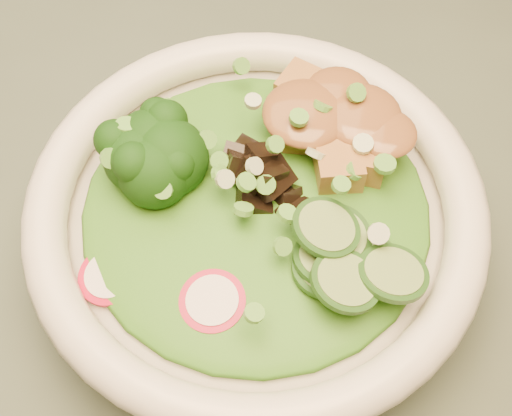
# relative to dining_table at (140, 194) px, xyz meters

# --- Properties ---
(floor) EXTENTS (4.00, 4.00, 0.00)m
(floor) POSITION_rel_dining_table_xyz_m (0.00, 0.00, -0.64)
(floor) COLOR brown
(floor) RESTS_ON ground
(dining_table) EXTENTS (1.20, 0.80, 0.75)m
(dining_table) POSITION_rel_dining_table_xyz_m (0.00, 0.00, 0.00)
(dining_table) COLOR black
(dining_table) RESTS_ON ground
(salad_bowl) EXTENTS (0.26, 0.26, 0.07)m
(salad_bowl) POSITION_rel_dining_table_xyz_m (0.12, -0.09, 0.15)
(salad_bowl) COLOR silver
(salad_bowl) RESTS_ON dining_table
(lettuce_bed) EXTENTS (0.20, 0.20, 0.02)m
(lettuce_bed) POSITION_rel_dining_table_xyz_m (0.12, -0.09, 0.17)
(lettuce_bed) COLOR #266515
(lettuce_bed) RESTS_ON salad_bowl
(broccoli_florets) EXTENTS (0.10, 0.09, 0.04)m
(broccoli_florets) POSITION_rel_dining_table_xyz_m (0.07, -0.07, 0.19)
(broccoli_florets) COLOR black
(broccoli_florets) RESTS_ON salad_bowl
(radish_slices) EXTENTS (0.11, 0.08, 0.02)m
(radish_slices) POSITION_rel_dining_table_xyz_m (0.09, -0.15, 0.18)
(radish_slices) COLOR #B40D2E
(radish_slices) RESTS_ON salad_bowl
(cucumber_slices) EXTENTS (0.09, 0.09, 0.04)m
(cucumber_slices) POSITION_rel_dining_table_xyz_m (0.18, -0.12, 0.18)
(cucumber_slices) COLOR #82A75D
(cucumber_slices) RESTS_ON salad_bowl
(mushroom_heap) EXTENTS (0.09, 0.09, 0.04)m
(mushroom_heap) POSITION_rel_dining_table_xyz_m (0.13, -0.08, 0.19)
(mushroom_heap) COLOR black
(mushroom_heap) RESTS_ON salad_bowl
(tofu_cubes) EXTENTS (0.10, 0.09, 0.04)m
(tofu_cubes) POSITION_rel_dining_table_xyz_m (0.15, -0.04, 0.18)
(tofu_cubes) COLOR olive
(tofu_cubes) RESTS_ON salad_bowl
(peanut_sauce) EXTENTS (0.07, 0.05, 0.02)m
(peanut_sauce) POSITION_rel_dining_table_xyz_m (0.15, -0.04, 0.20)
(peanut_sauce) COLOR brown
(peanut_sauce) RESTS_ON tofu_cubes
(scallion_garnish) EXTENTS (0.19, 0.19, 0.02)m
(scallion_garnish) POSITION_rel_dining_table_xyz_m (0.12, -0.09, 0.20)
(scallion_garnish) COLOR #5BA53A
(scallion_garnish) RESTS_ON salad_bowl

